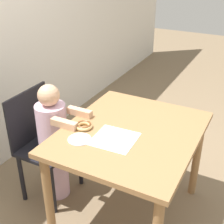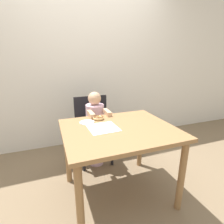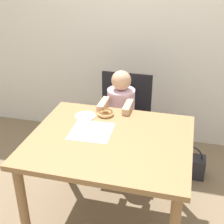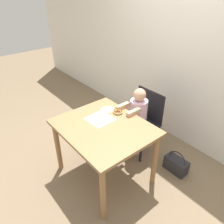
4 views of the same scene
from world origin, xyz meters
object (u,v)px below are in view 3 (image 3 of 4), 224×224
Objects in this scene: child_figure at (121,125)px; handbag at (188,165)px; chair at (123,122)px; donut at (105,113)px.

child_figure is 3.19× the size of handbag.
child_figure is (-0.00, -0.11, 0.02)m from chair.
chair is at bearing 90.00° from child_figure.
donut is at bearing -98.10° from child_figure.
chair is at bearing 84.03° from donut.
child_figure is at bearing -167.89° from handbag.
chair is 0.51m from donut.
handbag is (0.60, 0.02, -0.37)m from chair.
donut is (-0.04, -0.42, 0.29)m from chair.
handbag is at bearing 34.36° from donut.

